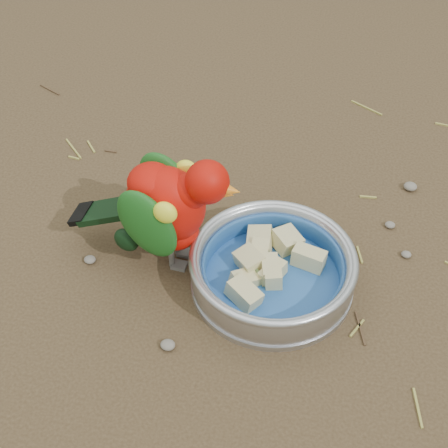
# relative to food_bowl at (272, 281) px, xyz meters

# --- Properties ---
(ground) EXTENTS (60.00, 60.00, 0.00)m
(ground) POSITION_rel_food_bowl_xyz_m (-0.11, 0.03, -0.01)
(ground) COLOR #463521
(food_bowl) EXTENTS (0.24, 0.24, 0.02)m
(food_bowl) POSITION_rel_food_bowl_xyz_m (0.00, 0.00, 0.00)
(food_bowl) COLOR #B2B2BA
(food_bowl) RESTS_ON ground
(bowl_wall) EXTENTS (0.24, 0.24, 0.04)m
(bowl_wall) POSITION_rel_food_bowl_xyz_m (0.00, 0.00, 0.03)
(bowl_wall) COLOR #B2B2BA
(bowl_wall) RESTS_ON food_bowl
(fruit_wedges) EXTENTS (0.14, 0.14, 0.03)m
(fruit_wedges) POSITION_rel_food_bowl_xyz_m (0.00, 0.00, 0.02)
(fruit_wedges) COLOR #D2C588
(fruit_wedges) RESTS_ON food_bowl
(lory_parrot) EXTENTS (0.24, 0.13, 0.19)m
(lory_parrot) POSITION_rel_food_bowl_xyz_m (-0.16, 0.02, 0.09)
(lory_parrot) COLOR #B60D05
(lory_parrot) RESTS_ON ground
(ground_debris) EXTENTS (0.90, 0.80, 0.01)m
(ground_debris) POSITION_rel_food_bowl_xyz_m (-0.12, 0.11, -0.01)
(ground_debris) COLOR #998F42
(ground_debris) RESTS_ON ground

